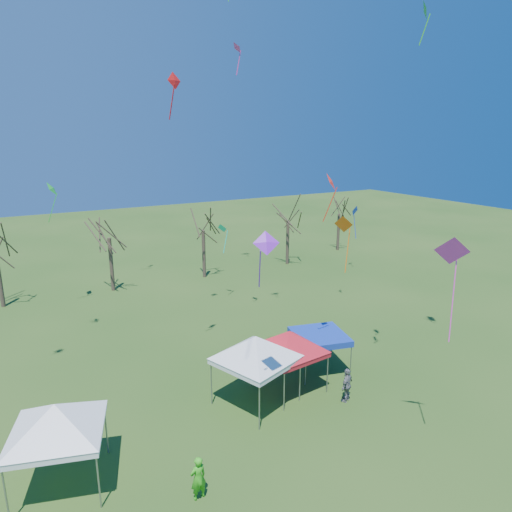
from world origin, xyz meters
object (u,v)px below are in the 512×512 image
Objects in this scene: tent_white_west at (55,410)px; tree_3 at (203,213)px; tent_red at (289,335)px; person_green at (198,478)px; tree_2 at (107,219)px; tent_blue at (320,337)px; tent_white_mid at (256,341)px; tree_5 at (340,201)px; person_grey at (347,385)px; tree_4 at (288,206)px.

tree_3 is at bearing 55.16° from tent_white_west.
tent_red is 8.72m from person_green.
tent_white_west is at bearing -107.08° from tree_2.
person_green is at bearing -150.23° from tent_blue.
tree_3 is (8.40, -0.33, -0.21)m from tree_2.
person_green is (4.26, -3.19, -2.39)m from tent_white_west.
tree_3 reaches higher than tent_white_mid.
tent_blue is at bearing -70.35° from tree_2.
tent_red is at bearing 7.49° from tent_white_west.
tent_red reaches higher than person_green.
tent_red is 2.47× the size of person_green.
tent_white_mid is 2.55× the size of person_green.
tree_2 is at bearing 96.41° from tent_white_mid.
tree_5 is 4.15× the size of person_grey.
tree_4 reaches higher than tent_white_west.
tree_4 reaches higher than tent_red.
tree_4 is at bearing -0.26° from tree_3.
tree_3 reaches higher than tent_white_west.
tent_blue reaches higher than person_green.
tree_4 is (9.32, -0.04, -0.02)m from tree_3.
tree_5 is 40.74m from tent_white_west.
tree_2 is at bearing -176.30° from tree_5.
tree_4 is at bearing 41.64° from tent_white_west.
tree_3 is 27.84m from person_green.
tent_white_mid is (-15.36, -20.61, -2.69)m from tree_4.
tent_white_west is 2.44× the size of person_grey.
tree_4 is 24.46m from tent_red.
tent_blue is at bearing -131.39° from tree_5.
tree_2 is at bearing 178.78° from tree_4.
tree_5 is at bearing 43.69° from tent_white_mid.
tent_white_west is 1.02× the size of tent_red.
tree_5 reaches higher than tent_white_mid.
tree_2 is 2.38× the size of tent_blue.
tent_white_mid is at bearing 7.54° from tent_white_west.
person_grey is at bearing -102.15° from tent_blue.
tent_white_mid reaches higher than person_green.
person_grey is (4.04, -2.14, -2.47)m from tent_white_mid.
person_grey is at bearing -116.48° from tree_4.
tree_3 is 4.40× the size of person_grey.
tree_2 is at bearing 102.17° from tent_red.
tent_white_west is 5.83m from person_green.
tree_5 is 1.73× the size of tent_red.
person_grey is at bearing -128.45° from tree_5.
tent_white_mid is 7.05m from person_green.
tree_5 is 1.67× the size of tent_white_mid.
tent_red is 2.40× the size of person_grey.
tree_5 reaches higher than tent_red.
tent_white_west is 11.39m from tent_red.
tree_4 is (17.72, -0.38, -0.23)m from tree_2.
tent_white_mid is at bearing -136.31° from tree_5.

